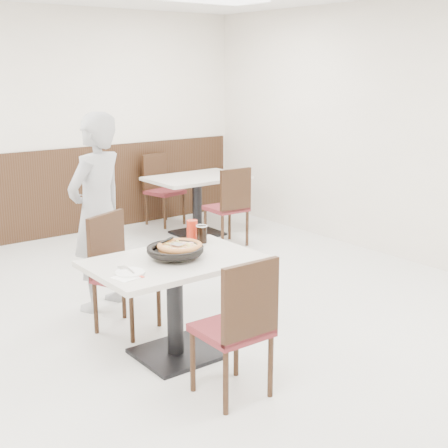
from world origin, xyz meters
TOP-DOWN VIEW (x-y plane):
  - floor at (0.00, 0.00)m, footprint 7.00×7.00m
  - wall_back at (0.00, 3.50)m, footprint 6.00×0.04m
  - wall_right at (3.00, 0.00)m, footprint 0.04×7.00m
  - wainscot_back at (0.00, 3.48)m, footprint 5.90×0.03m
  - main_table at (-0.34, -0.27)m, footprint 1.23×0.85m
  - chair_near at (-0.36, -0.96)m, footprint 0.42×0.42m
  - chair_far at (-0.39, 0.36)m, footprint 0.55×0.55m
  - trivet at (-0.32, -0.25)m, footprint 0.11×0.11m
  - pizza_pan at (-0.33, -0.26)m, footprint 0.39×0.39m
  - pizza at (-0.27, -0.24)m, footprint 0.32×0.32m
  - pizza_server at (-0.29, -0.23)m, footprint 0.09×0.11m
  - napkin at (-0.81, -0.42)m, footprint 0.17×0.17m
  - side_plate at (-0.75, -0.37)m, footprint 0.21×0.21m
  - fork at (-0.74, -0.35)m, footprint 0.04×0.16m
  - cola_glass at (0.06, -0.04)m, footprint 0.08×0.08m
  - red_cup at (0.05, 0.07)m, footprint 0.09×0.09m
  - diner_person at (-0.33, 0.96)m, footprint 0.74×0.62m
  - bg_table_right at (1.78, 2.48)m, footprint 1.23×0.85m
  - bg_chair_right_near at (1.77, 1.87)m, footprint 0.44×0.44m
  - bg_chair_right_far at (1.73, 3.16)m, footprint 0.49×0.49m

SIDE VIEW (x-z plane):
  - floor at x=0.00m, z-range 0.00..0.00m
  - main_table at x=-0.34m, z-range 0.00..0.75m
  - bg_table_right at x=1.78m, z-range 0.00..0.75m
  - chair_near at x=-0.36m, z-range 0.00..0.95m
  - chair_far at x=-0.39m, z-range 0.00..0.95m
  - bg_chair_right_near at x=1.77m, z-range 0.00..0.95m
  - bg_chair_right_far at x=1.73m, z-range 0.00..0.95m
  - wainscot_back at x=0.00m, z-range 0.00..1.10m
  - napkin at x=-0.81m, z-range 0.75..0.75m
  - side_plate at x=-0.75m, z-range 0.75..0.77m
  - trivet at x=-0.32m, z-range 0.75..0.79m
  - fork at x=-0.74m, z-range 0.77..0.77m
  - pizza_pan at x=-0.33m, z-range 0.79..0.80m
  - pizza at x=-0.27m, z-range 0.80..0.82m
  - cola_glass at x=0.06m, z-range 0.75..0.88m
  - red_cup at x=0.05m, z-range 0.75..0.91m
  - pizza_server at x=-0.29m, z-range 0.84..0.84m
  - diner_person at x=-0.33m, z-range 0.00..1.72m
  - wall_back at x=0.00m, z-range 0.00..2.80m
  - wall_right at x=3.00m, z-range 0.00..2.80m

